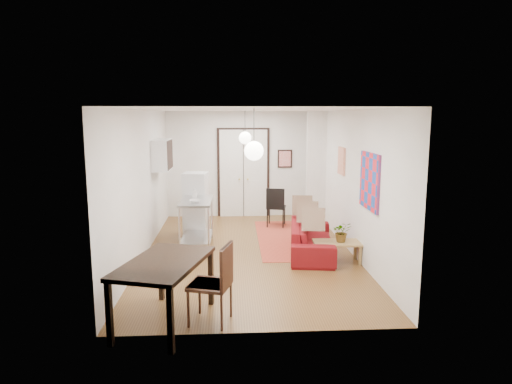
{
  "coord_description": "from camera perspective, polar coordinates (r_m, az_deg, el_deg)",
  "views": [
    {
      "loc": [
        -0.38,
        -9.04,
        2.8
      ],
      "look_at": [
        0.15,
        0.08,
        1.25
      ],
      "focal_mm": 32.0,
      "sensor_mm": 36.0,
      "label": 1
    }
  ],
  "objects": [
    {
      "name": "black_side_chair",
      "position": [
        11.64,
        2.49,
        -1.34
      ],
      "size": [
        0.54,
        0.55,
        1.0
      ],
      "rotation": [
        0.0,
        0.0,
        2.93
      ],
      "color": "black",
      "rests_on": "floor"
    },
    {
      "name": "sofa",
      "position": [
        9.4,
        6.98,
        -5.79
      ],
      "size": [
        2.23,
        1.13,
        0.62
      ],
      "primitive_type": "imported",
      "rotation": [
        0.0,
        0.0,
        1.43
      ],
      "color": "maroon",
      "rests_on": "floor"
    },
    {
      "name": "painting_abstract",
      "position": [
        10.19,
        10.65,
        3.83
      ],
      "size": [
        0.05,
        0.5,
        0.6
      ],
      "primitive_type": "cube",
      "color": "white",
      "rests_on": "wall_right"
    },
    {
      "name": "wall_back",
      "position": [
        12.62,
        -1.59,
        3.49
      ],
      "size": [
        4.2,
        0.02,
        2.9
      ],
      "primitive_type": "cube",
      "color": "silver",
      "rests_on": "floor"
    },
    {
      "name": "stub_partition",
      "position": [
        11.88,
        7.52,
        3.02
      ],
      "size": [
        0.5,
        0.1,
        2.9
      ],
      "primitive_type": "cube",
      "color": "silver",
      "rests_on": "floor"
    },
    {
      "name": "wall_right",
      "position": [
        9.47,
        11.89,
        1.22
      ],
      "size": [
        0.02,
        7.0,
        2.9
      ],
      "primitive_type": "cube",
      "color": "silver",
      "rests_on": "floor"
    },
    {
      "name": "floor",
      "position": [
        9.47,
        -0.9,
        -7.57
      ],
      "size": [
        7.0,
        7.0,
        0.0
      ],
      "primitive_type": "plane",
      "color": "brown",
      "rests_on": "ground"
    },
    {
      "name": "kitchen_counter",
      "position": [
        9.85,
        -7.44,
        -2.93
      ],
      "size": [
        0.68,
        1.33,
        1.01
      ],
      "rotation": [
        0.0,
        0.0,
        -0.02
      ],
      "color": "silver",
      "rests_on": "floor"
    },
    {
      "name": "wall_cabinet",
      "position": [
        10.69,
        -11.65,
        4.6
      ],
      "size": [
        0.35,
        1.0,
        0.7
      ],
      "primitive_type": "cube",
      "color": "white",
      "rests_on": "wall_left"
    },
    {
      "name": "dining_table",
      "position": [
        6.29,
        -11.39,
        -9.27
      ],
      "size": [
        1.32,
        1.79,
        0.88
      ],
      "rotation": [
        0.0,
        0.0,
        -0.29
      ],
      "color": "black",
      "rests_on": "floor"
    },
    {
      "name": "wall_front",
      "position": [
        5.71,
        0.56,
        -4.05
      ],
      "size": [
        4.2,
        0.02,
        2.9
      ],
      "primitive_type": "cube",
      "color": "silver",
      "rests_on": "floor"
    },
    {
      "name": "painting_popart",
      "position": [
        8.25,
        14.02,
        1.32
      ],
      "size": [
        0.05,
        1.0,
        1.0
      ],
      "primitive_type": "cube",
      "color": "red",
      "rests_on": "wall_right"
    },
    {
      "name": "double_doors",
      "position": [
        12.6,
        -1.58,
        2.34
      ],
      "size": [
        1.44,
        0.06,
        2.5
      ],
      "primitive_type": "cube",
      "color": "white",
      "rests_on": "wall_back"
    },
    {
      "name": "print_left",
      "position": [
        11.2,
        -12.05,
        5.07
      ],
      "size": [
        0.03,
        0.44,
        0.54
      ],
      "primitive_type": "cube",
      "color": "#955F3E",
      "rests_on": "wall_left"
    },
    {
      "name": "bowl",
      "position": [
        9.48,
        -7.62,
        -1.14
      ],
      "size": [
        0.24,
        0.24,
        0.06
      ],
      "primitive_type": "imported",
      "rotation": [
        0.0,
        0.0,
        -0.02
      ],
      "color": "silver",
      "rests_on": "kitchen_counter"
    },
    {
      "name": "coffee_table",
      "position": [
        8.93,
        10.09,
        -6.48
      ],
      "size": [
        0.92,
        0.53,
        0.4
      ],
      "rotation": [
        0.0,
        0.0,
        -0.04
      ],
      "color": "#A6834E",
      "rests_on": "floor"
    },
    {
      "name": "pendant_back",
      "position": [
        11.06,
        -1.37,
        6.78
      ],
      "size": [
        0.3,
        0.3,
        0.8
      ],
      "color": "white",
      "rests_on": "ceiling"
    },
    {
      "name": "potted_plant",
      "position": [
        8.88,
        10.68,
        -4.92
      ],
      "size": [
        0.36,
        0.32,
        0.39
      ],
      "primitive_type": "imported",
      "rotation": [
        0.0,
        0.0,
        -0.04
      ],
      "color": "#3D6E31",
      "rests_on": "coffee_table"
    },
    {
      "name": "dining_chair_near",
      "position": [
        6.44,
        -5.76,
        -10.07
      ],
      "size": [
        0.64,
        0.8,
        1.09
      ],
      "rotation": [
        0.0,
        0.0,
        -1.86
      ],
      "color": "#371C11",
      "rests_on": "floor"
    },
    {
      "name": "soap_bottle",
      "position": [
        10.01,
        -7.68,
        -0.13
      ],
      "size": [
        0.1,
        0.1,
        0.21
      ],
      "primitive_type": "imported",
      "rotation": [
        0.0,
        0.0,
        -0.02
      ],
      "color": "teal",
      "rests_on": "kitchen_counter"
    },
    {
      "name": "poster_back",
      "position": [
        12.66,
        3.63,
        4.17
      ],
      "size": [
        0.4,
        0.03,
        0.5
      ],
      "primitive_type": "cube",
      "color": "red",
      "rests_on": "wall_back"
    },
    {
      "name": "pendant_front",
      "position": [
        7.07,
        -0.25,
        5.17
      ],
      "size": [
        0.3,
        0.3,
        0.8
      ],
      "color": "white",
      "rests_on": "ceiling"
    },
    {
      "name": "fridge",
      "position": [
        10.66,
        -7.52,
        -1.57
      ],
      "size": [
        0.59,
        0.59,
        1.49
      ],
      "primitive_type": "cube",
      "rotation": [
        0.0,
        0.0,
        -0.14
      ],
      "color": "silver",
      "rests_on": "floor"
    },
    {
      "name": "kilim_rug",
      "position": [
        10.51,
        3.76,
        -5.82
      ],
      "size": [
        1.31,
        3.42,
        0.01
      ],
      "primitive_type": "cube",
      "rotation": [
        0.0,
        0.0,
        -0.01
      ],
      "color": "#C04630",
      "rests_on": "floor"
    },
    {
      "name": "ceiling",
      "position": [
        9.05,
        -0.95,
        10.26
      ],
      "size": [
        4.2,
        7.0,
        0.02
      ],
      "primitive_type": "cube",
      "color": "white",
      "rests_on": "wall_back"
    },
    {
      "name": "wall_left",
      "position": [
        9.3,
        -13.96,
        0.99
      ],
      "size": [
        0.02,
        7.0,
        2.9
      ],
      "primitive_type": "cube",
      "color": "silver",
      "rests_on": "floor"
    },
    {
      "name": "dining_chair_far",
      "position": [
        6.39,
        -5.78,
        -10.24
      ],
      "size": [
        0.64,
        0.8,
        1.09
      ],
      "rotation": [
        0.0,
        0.0,
        -1.86
      ],
      "color": "#371C11",
      "rests_on": "floor"
    }
  ]
}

